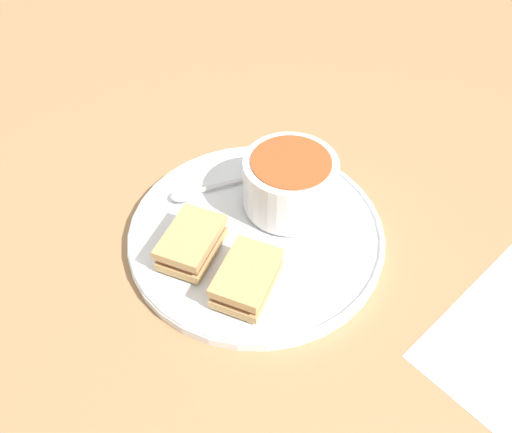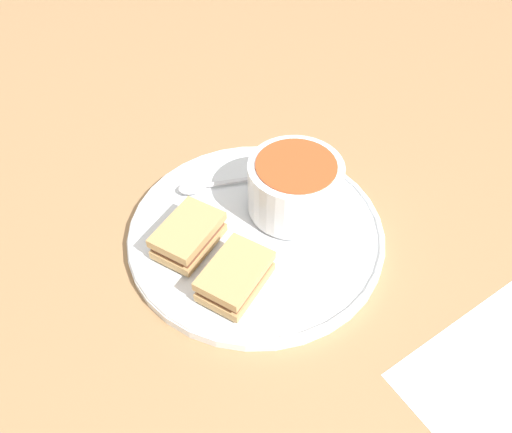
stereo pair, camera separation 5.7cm
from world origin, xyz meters
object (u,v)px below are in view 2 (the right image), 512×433
(spoon, at_px, (201,185))
(sandwich_half_near, at_px, (188,235))
(sandwich_half_far, at_px, (235,276))
(soup_bowl, at_px, (295,186))

(spoon, bearing_deg, sandwich_half_near, 74.66)
(spoon, xyz_separation_m, sandwich_half_far, (-0.13, 0.09, 0.01))
(spoon, bearing_deg, soup_bowl, 151.74)
(soup_bowl, height_order, sandwich_half_near, soup_bowl)
(soup_bowl, bearing_deg, spoon, 21.52)
(sandwich_half_near, relative_size, sandwich_half_far, 1.00)
(soup_bowl, xyz_separation_m, sandwich_half_near, (0.06, 0.12, -0.02))
(soup_bowl, relative_size, sandwich_half_near, 1.30)
(spoon, relative_size, sandwich_half_far, 1.09)
(soup_bowl, relative_size, spoon, 1.20)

